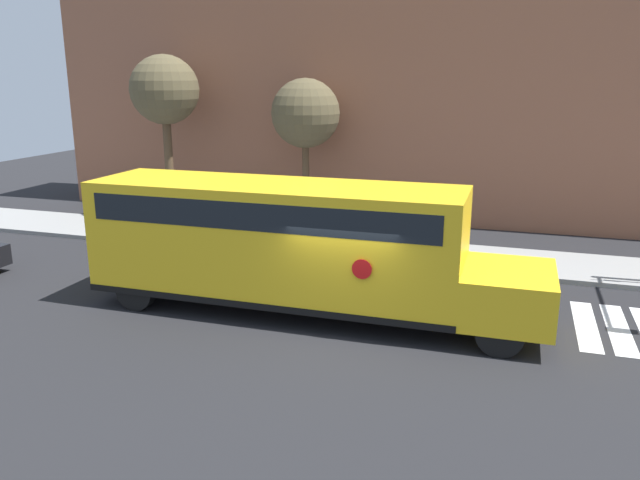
% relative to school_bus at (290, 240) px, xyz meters
% --- Properties ---
extents(ground_plane, '(60.00, 60.00, 0.00)m').
position_rel_school_bus_xyz_m(ground_plane, '(1.66, -0.76, -1.83)').
color(ground_plane, black).
extents(sidewalk_strip, '(44.00, 3.00, 0.15)m').
position_rel_school_bus_xyz_m(sidewalk_strip, '(1.66, 5.74, -1.75)').
color(sidewalk_strip, gray).
rests_on(sidewalk_strip, ground).
extents(building_backdrop, '(32.00, 4.00, 9.38)m').
position_rel_school_bus_xyz_m(building_backdrop, '(1.66, 12.24, 2.86)').
color(building_backdrop, '#935B42').
rests_on(building_backdrop, ground).
extents(school_bus, '(11.05, 2.57, 3.19)m').
position_rel_school_bus_xyz_m(school_bus, '(0.00, 0.00, 0.00)').
color(school_bus, yellow).
rests_on(school_bus, ground).
extents(tree_near_sidewalk, '(2.60, 2.60, 5.61)m').
position_rel_school_bus_xyz_m(tree_near_sidewalk, '(-2.64, 8.90, 2.45)').
color(tree_near_sidewalk, brown).
rests_on(tree_near_sidewalk, ground).
extents(tree_far_sidewalk, '(2.69, 2.69, 6.50)m').
position_rel_school_bus_xyz_m(tree_far_sidewalk, '(-8.24, 8.27, 3.25)').
color(tree_far_sidewalk, brown).
rests_on(tree_far_sidewalk, ground).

